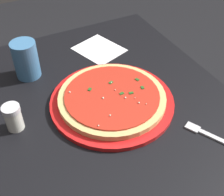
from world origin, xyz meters
TOP-DOWN VIEW (x-y plane):
  - restaurant_table at (0.00, 0.00)m, footprint 0.86×0.71m
  - serving_plate at (-0.02, -0.01)m, footprint 0.35×0.35m
  - pizza at (-0.02, -0.01)m, footprint 0.30×0.30m
  - cup_tall_drink at (0.22, 0.16)m, footprint 0.08×0.08m
  - napkin_folded_right at (0.25, -0.10)m, footprint 0.19×0.18m
  - fork at (-0.26, -0.19)m, footprint 0.17×0.10m
  - parmesan_shaker at (0.01, 0.26)m, footprint 0.05×0.05m

SIDE VIEW (x-z plane):
  - restaurant_table at x=0.00m, z-range 0.20..0.94m
  - napkin_folded_right at x=0.25m, z-range 0.74..0.74m
  - fork at x=-0.26m, z-range 0.74..0.74m
  - serving_plate at x=-0.02m, z-range 0.74..0.75m
  - pizza at x=-0.02m, z-range 0.75..0.77m
  - parmesan_shaker at x=0.01m, z-range 0.74..0.81m
  - cup_tall_drink at x=0.22m, z-range 0.74..0.85m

